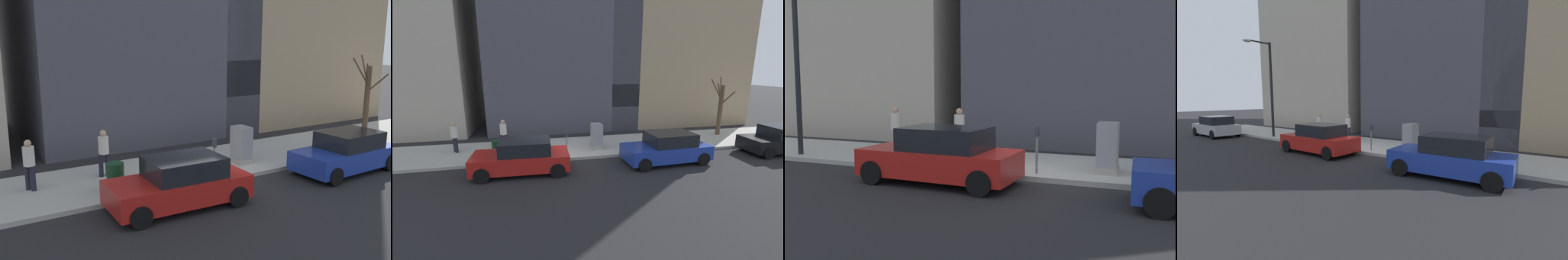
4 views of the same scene
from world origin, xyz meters
The scene contains 10 objects.
ground_plane centered at (0.00, 0.00, 0.00)m, with size 120.00×120.00×0.00m, color #232326.
sidewalk centered at (2.00, 0.00, 0.07)m, with size 4.00×36.00×0.15m, color #B2AFA8.
parked_car_blue centered at (-1.25, -5.48, 0.74)m, with size 2.06×4.27×1.52m.
parked_car_red centered at (-1.05, 1.50, 0.74)m, with size 2.04×4.26×1.52m.
parking_meter centered at (0.45, -0.72, 0.98)m, with size 0.14×0.10×1.35m.
utility_box centered at (1.30, -2.54, 0.85)m, with size 0.83×0.61×1.43m.
bare_tree centered at (2.61, -11.48, 1.99)m, with size 2.11×1.31×3.88m.
trash_bin centered at (0.90, 2.76, 0.60)m, with size 0.56×0.56×0.90m, color #14381E.
pedestrian_near_meter centered at (2.44, 2.58, 1.09)m, with size 0.36×0.40×1.66m.
pedestrian_midblock centered at (2.29, 5.09, 1.09)m, with size 0.36×0.36×1.66m.
Camera 1 is at (-11.73, 7.41, 5.00)m, focal length 40.00 mm.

